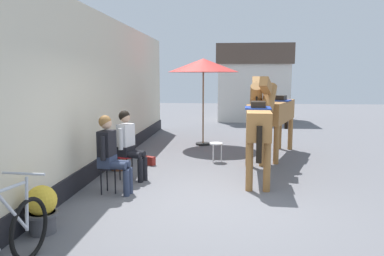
{
  "coord_description": "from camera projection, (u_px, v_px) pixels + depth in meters",
  "views": [
    {
      "loc": [
        0.33,
        -6.08,
        2.05
      ],
      "look_at": [
        -0.4,
        1.2,
        1.05
      ],
      "focal_mm": 35.25,
      "sensor_mm": 36.0,
      "label": 1
    }
  ],
  "objects": [
    {
      "name": "satchel_bag",
      "position": [
        149.0,
        161.0,
        8.8
      ],
      "size": [
        0.3,
        0.24,
        0.2
      ],
      "primitive_type": "cube",
      "rotation": [
        0.0,
        0.0,
        2.64
      ],
      "color": "maroon",
      "rests_on": "ground_plane"
    },
    {
      "name": "saddled_horse_far",
      "position": [
        278.0,
        112.0,
        9.59
      ],
      "size": [
        1.21,
        2.89,
        2.06
      ],
      "color": "#9E6B38",
      "rests_on": "ground_plane"
    },
    {
      "name": "cafe_parasol",
      "position": [
        203.0,
        66.0,
        11.09
      ],
      "size": [
        2.1,
        2.1,
        2.58
      ],
      "color": "black",
      "rests_on": "ground_plane"
    },
    {
      "name": "distant_cottage",
      "position": [
        253.0,
        82.0,
        17.74
      ],
      "size": [
        3.4,
        2.6,
        3.5
      ],
      "color": "silver",
      "rests_on": "ground_plane"
    },
    {
      "name": "seated_visitor_near",
      "position": [
        110.0,
        150.0,
        6.56
      ],
      "size": [
        0.61,
        0.49,
        1.39
      ],
      "color": "black",
      "rests_on": "ground_plane"
    },
    {
      "name": "flower_planter_far",
      "position": [
        118.0,
        155.0,
        8.32
      ],
      "size": [
        0.43,
        0.43,
        0.64
      ],
      "color": "brown",
      "rests_on": "ground_plane"
    },
    {
      "name": "saddled_horse_near",
      "position": [
        257.0,
        120.0,
        7.72
      ],
      "size": [
        0.53,
        3.0,
        2.06
      ],
      "color": "#9E6B38",
      "rests_on": "ground_plane"
    },
    {
      "name": "seated_visitor_far",
      "position": [
        128.0,
        141.0,
        7.46
      ],
      "size": [
        0.61,
        0.49,
        1.39
      ],
      "color": "red",
      "rests_on": "ground_plane"
    },
    {
      "name": "flower_planter_near",
      "position": [
        42.0,
        208.0,
        4.95
      ],
      "size": [
        0.43,
        0.43,
        0.64
      ],
      "color": "#4C4C51",
      "rests_on": "ground_plane"
    },
    {
      "name": "spare_stool_white",
      "position": [
        216.0,
        145.0,
        9.11
      ],
      "size": [
        0.32,
        0.32,
        0.46
      ],
      "color": "white",
      "rests_on": "ground_plane"
    },
    {
      "name": "ground_plane",
      "position": [
        215.0,
        161.0,
        9.26
      ],
      "size": [
        40.0,
        40.0,
        0.0
      ],
      "primitive_type": "plane",
      "color": "slate"
    },
    {
      "name": "pub_facade_wall",
      "position": [
        91.0,
        101.0,
        7.83
      ],
      "size": [
        0.34,
        14.0,
        3.4
      ],
      "color": "beige",
      "rests_on": "ground_plane"
    }
  ]
}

